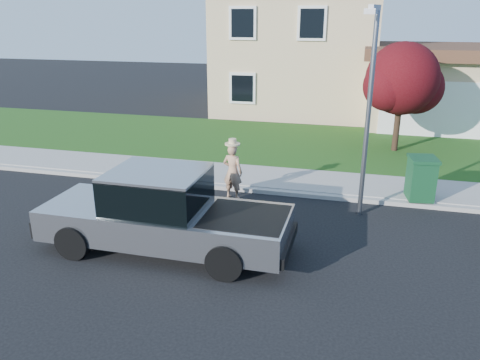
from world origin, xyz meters
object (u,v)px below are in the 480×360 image
at_px(trash_bin, 421,178).
at_px(street_lamp, 369,103).
at_px(woman, 233,171).
at_px(pickup_truck, 164,214).
at_px(ornamental_tree, 403,82).

distance_m(trash_bin, street_lamp, 2.98).
bearing_deg(street_lamp, woman, -167.64).
relative_size(woman, trash_bin, 1.49).
distance_m(pickup_truck, ornamental_tree, 11.01).
distance_m(ornamental_tree, street_lamp, 6.54).
bearing_deg(trash_bin, woman, -177.60).
xyz_separation_m(pickup_truck, ornamental_tree, (5.37, 9.44, 1.80)).
bearing_deg(ornamental_tree, pickup_truck, -119.62).
relative_size(trash_bin, street_lamp, 0.23).
height_order(pickup_truck, street_lamp, street_lamp).
xyz_separation_m(pickup_truck, street_lamp, (4.13, 3.02, 2.09)).
relative_size(pickup_truck, woman, 3.19).
bearing_deg(pickup_truck, trash_bin, 36.95).
height_order(pickup_truck, woman, pickup_truck).
bearing_deg(woman, ornamental_tree, -117.29).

